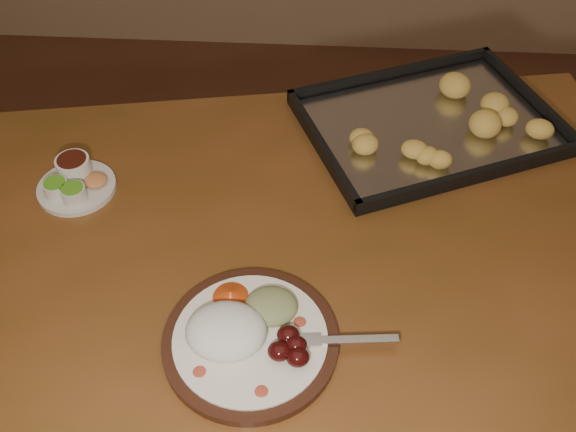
{
  "coord_description": "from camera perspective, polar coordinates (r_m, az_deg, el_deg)",
  "views": [
    {
      "loc": [
        0.03,
        -0.59,
        1.61
      ],
      "look_at": [
        -0.02,
        0.2,
        0.77
      ],
      "focal_mm": 40.0,
      "sensor_mm": 36.0,
      "label": 1
    }
  ],
  "objects": [
    {
      "name": "condiment_saucer",
      "position": [
        1.29,
        -18.47,
        2.93
      ],
      "size": [
        0.15,
        0.15,
        0.05
      ],
      "rotation": [
        0.0,
        0.0,
        0.0
      ],
      "color": "beige",
      "rests_on": "dining_table"
    },
    {
      "name": "dining_table",
      "position": [
        1.21,
        -1.72,
        -5.76
      ],
      "size": [
        1.64,
        1.15,
        0.75
      ],
      "rotation": [
        0.0,
        0.0,
        0.18
      ],
      "color": "brown",
      "rests_on": "ground"
    },
    {
      "name": "dinner_plate",
      "position": [
        1.0,
        -3.69,
        -10.43
      ],
      "size": [
        0.36,
        0.27,
        0.06
      ],
      "rotation": [
        0.0,
        0.0,
        -0.11
      ],
      "color": "black",
      "rests_on": "dining_table"
    },
    {
      "name": "baking_tray",
      "position": [
        1.39,
        12.47,
        8.18
      ],
      "size": [
        0.61,
        0.54,
        0.05
      ],
      "rotation": [
        0.0,
        0.0,
        0.41
      ],
      "color": "black",
      "rests_on": "dining_table"
    }
  ]
}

